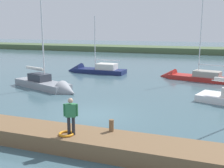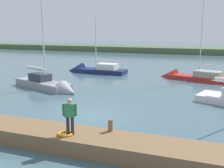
# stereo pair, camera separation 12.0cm
# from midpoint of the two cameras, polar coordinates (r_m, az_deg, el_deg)

# --- Properties ---
(ground_plane) EXTENTS (200.00, 200.00, 0.00)m
(ground_plane) POSITION_cam_midpoint_polar(r_m,az_deg,el_deg) (16.83, -3.84, -6.41)
(ground_plane) COLOR #42606B
(far_shoreline) EXTENTS (180.00, 8.00, 2.40)m
(far_shoreline) POSITION_cam_midpoint_polar(r_m,az_deg,el_deg) (62.02, 14.19, 6.31)
(far_shoreline) COLOR #4C603D
(far_shoreline) RESTS_ON ground_plane
(dock_pier) EXTENTS (26.09, 1.94, 0.71)m
(dock_pier) POSITION_cam_midpoint_polar(r_m,az_deg,el_deg) (12.95, -12.20, -10.56)
(dock_pier) COLOR brown
(dock_pier) RESTS_ON ground_plane
(mooring_post_far) EXTENTS (0.21, 0.21, 0.53)m
(mooring_post_far) POSITION_cam_midpoint_polar(r_m,az_deg,el_deg) (12.20, -0.04, -8.59)
(mooring_post_far) COLOR brown
(mooring_post_far) RESTS_ON dock_pier
(life_ring_buoy) EXTENTS (0.66, 0.66, 0.10)m
(life_ring_buoy) POSITION_cam_midpoint_polar(r_m,az_deg,el_deg) (12.03, -9.38, -10.13)
(life_ring_buoy) COLOR orange
(life_ring_buoy) RESTS_ON dock_pier
(sailboat_inner_slip) EXTENTS (7.95, 3.69, 9.20)m
(sailboat_inner_slip) POSITION_cam_midpoint_polar(r_m,az_deg,el_deg) (29.39, 16.25, 1.16)
(sailboat_inner_slip) COLOR #B22823
(sailboat_inner_slip) RESTS_ON ground_plane
(sailboat_outer_mooring) EXTENTS (7.36, 2.18, 7.48)m
(sailboat_outer_mooring) POSITION_cam_midpoint_polar(r_m,az_deg,el_deg) (32.90, -4.00, 2.72)
(sailboat_outer_mooring) COLOR navy
(sailboat_outer_mooring) RESTS_ON ground_plane
(sailboat_behind_pier) EXTENTS (7.47, 4.21, 8.23)m
(sailboat_behind_pier) POSITION_cam_midpoint_polar(r_m,az_deg,el_deg) (24.37, -12.76, -0.53)
(sailboat_behind_pier) COLOR gray
(sailboat_behind_pier) RESTS_ON ground_plane
(person_on_dock) EXTENTS (0.59, 0.36, 1.61)m
(person_on_dock) POSITION_cam_midpoint_polar(r_m,az_deg,el_deg) (11.74, -8.46, -6.17)
(person_on_dock) COLOR #28282D
(person_on_dock) RESTS_ON dock_pier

